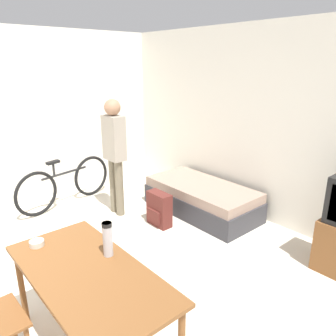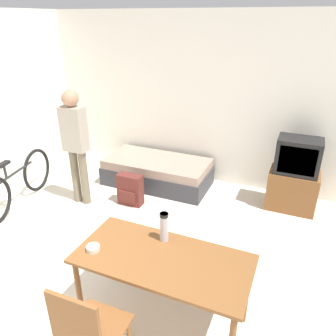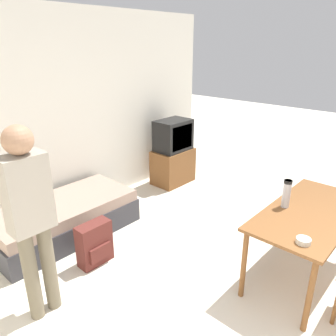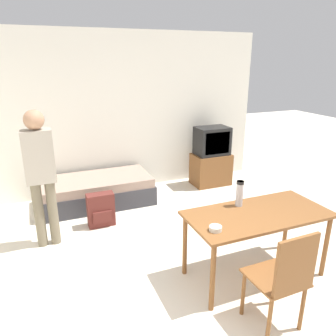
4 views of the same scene
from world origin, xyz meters
TOP-DOWN VIEW (x-y plane):
  - wall_back at (0.00, 3.83)m, footprint 5.77×0.06m
  - wall_left at (-2.41, 1.90)m, footprint 0.06×4.80m
  - daybed at (-0.26, 3.29)m, footprint 1.74×0.86m
  - dining_table at (0.96, 0.80)m, footprint 1.49×0.72m
  - bicycle at (-1.86, 1.85)m, footprint 0.38×1.68m
  - person_standing at (-1.06, 2.30)m, footprint 0.34×0.23m
  - thermos_flask at (0.88, 1.03)m, footprint 0.08×0.08m
  - mate_bowl at (0.37, 0.65)m, footprint 0.12×0.12m
  - backpack at (-0.35, 2.53)m, footprint 0.37×0.20m

SIDE VIEW (x-z plane):
  - daybed at x=-0.26m, z-range 0.00..0.44m
  - backpack at x=-0.35m, z-range 0.00..0.48m
  - bicycle at x=-1.86m, z-range -0.03..0.74m
  - dining_table at x=0.96m, z-range 0.29..1.03m
  - mate_bowl at x=0.37m, z-range 0.74..0.79m
  - thermos_flask at x=0.88m, z-range 0.76..1.04m
  - person_standing at x=-1.06m, z-range 0.15..1.85m
  - wall_back at x=0.00m, z-range 0.00..2.70m
  - wall_left at x=-2.41m, z-range 0.00..2.70m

